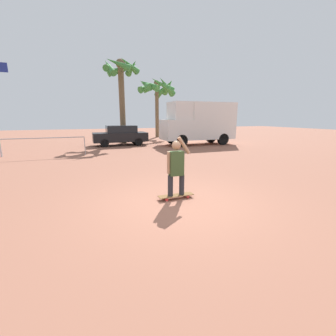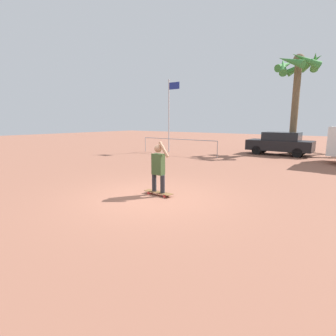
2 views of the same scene
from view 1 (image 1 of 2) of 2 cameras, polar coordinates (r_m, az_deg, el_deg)
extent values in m
plane|color=#935B47|center=(5.90, 2.78, -8.76)|extent=(80.00, 80.00, 0.00)
cube|color=brown|center=(6.15, 2.05, -6.94)|extent=(0.98, 0.24, 0.02)
cylinder|color=red|center=(5.97, -0.34, -8.05)|extent=(0.08, 0.03, 0.08)
cylinder|color=red|center=(6.15, -1.00, -7.42)|extent=(0.08, 0.03, 0.08)
cylinder|color=red|center=(6.20, 5.06, -7.30)|extent=(0.08, 0.03, 0.08)
cylinder|color=red|center=(6.37, 4.27, -6.72)|extent=(0.08, 0.03, 0.08)
cylinder|color=#28282D|center=(6.00, 0.61, -4.56)|extent=(0.14, 0.14, 0.56)
cylinder|color=#28282D|center=(6.12, 3.50, -4.23)|extent=(0.14, 0.14, 0.56)
cube|color=#384C28|center=(5.91, 2.12, 1.18)|extent=(0.37, 0.22, 0.65)
sphere|color=#A37556|center=(5.83, 2.15, 5.81)|extent=(0.24, 0.24, 0.24)
cylinder|color=#A37556|center=(5.82, 0.18, 1.37)|extent=(0.09, 0.09, 0.57)
cylinder|color=#A37556|center=(5.92, 4.07, 5.74)|extent=(0.37, 0.09, 0.47)
cylinder|color=black|center=(16.80, 3.45, 6.92)|extent=(0.91, 0.28, 0.91)
cylinder|color=black|center=(18.46, 1.15, 7.47)|extent=(0.91, 0.28, 0.91)
cylinder|color=black|center=(18.56, 13.78, 7.14)|extent=(0.91, 0.28, 0.91)
cylinder|color=black|center=(20.08, 10.86, 7.68)|extent=(0.91, 0.28, 0.91)
cube|color=white|center=(17.53, 2.00, 9.67)|extent=(2.04, 2.09, 1.52)
cube|color=black|center=(17.37, 0.74, 10.66)|extent=(0.04, 1.78, 0.76)
cube|color=white|center=(18.82, 10.41, 11.69)|extent=(3.79, 2.09, 2.83)
cube|color=white|center=(17.63, 2.98, 14.29)|extent=(1.43, 1.92, 1.31)
cylinder|color=black|center=(17.29, -15.80, 6.13)|extent=(0.61, 0.22, 0.61)
cylinder|color=black|center=(18.78, -16.22, 6.60)|extent=(0.61, 0.22, 0.61)
cylinder|color=black|center=(17.69, -7.51, 6.64)|extent=(0.61, 0.22, 0.61)
cylinder|color=black|center=(19.15, -8.55, 7.07)|extent=(0.61, 0.22, 0.61)
cube|color=black|center=(18.15, -12.04, 7.71)|extent=(4.11, 1.73, 0.69)
cube|color=black|center=(18.12, -11.81, 9.67)|extent=(2.26, 1.52, 0.54)
cylinder|color=brown|center=(25.18, -2.81, 14.31)|extent=(0.38, 0.38, 5.69)
sphere|color=brown|center=(25.41, -2.89, 20.73)|extent=(0.62, 0.62, 0.62)
cone|color=#387F38|center=(25.77, 0.03, 19.98)|extent=(0.77, 2.67, 1.64)
cone|color=#387F38|center=(26.35, -0.98, 19.53)|extent=(1.97, 2.53, 2.02)
cone|color=#387F38|center=(26.64, -3.43, 19.88)|extent=(2.74, 1.05, 1.42)
cone|color=#387F38|center=(26.21, -5.18, 19.86)|extent=(2.63, 2.03, 1.58)
cone|color=#387F38|center=(24.89, -5.76, 20.31)|extent=(1.01, 2.73, 1.47)
cone|color=#387F38|center=(24.42, -4.98, 20.37)|extent=(2.00, 2.65, 1.60)
cone|color=#387F38|center=(24.24, -1.44, 20.42)|extent=(2.73, 1.11, 1.67)
cone|color=#387F38|center=(24.59, -0.37, 20.06)|extent=(2.53, 2.03, 1.97)
cylinder|color=brown|center=(19.57, -11.56, 15.44)|extent=(0.46, 0.46, 6.32)
sphere|color=brown|center=(19.98, -12.00, 24.52)|extent=(0.74, 0.74, 0.74)
cone|color=#387F38|center=(20.25, -9.18, 23.87)|extent=(0.83, 2.02, 1.17)
cone|color=#387F38|center=(20.73, -10.35, 23.72)|extent=(1.80, 1.75, 1.01)
cone|color=#387F38|center=(20.84, -12.51, 23.28)|extent=(1.96, 0.60, 1.32)
cone|color=#387F38|center=(20.12, -14.88, 23.73)|extent=(1.14, 2.03, 1.15)
cone|color=#387F38|center=(19.52, -14.69, 23.64)|extent=(1.04, 1.91, 1.58)
cone|color=#387F38|center=(19.02, -12.55, 24.47)|extent=(2.03, 1.16, 1.18)
cone|color=#387F38|center=(19.29, -9.81, 24.39)|extent=(1.91, 1.57, 1.20)
cylinder|color=#99999E|center=(14.28, -32.48, 6.33)|extent=(5.89, 0.05, 0.05)
cylinder|color=#99999E|center=(14.03, -20.37, 5.28)|extent=(0.04, 0.04, 1.05)
camera|label=2|loc=(7.20, 76.42, 3.98)|focal=28.00mm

